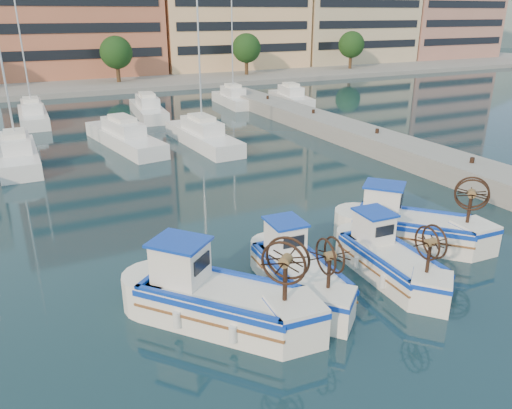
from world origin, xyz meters
name	(u,v)px	position (x,y,z in m)	size (l,w,h in m)	color
ground	(338,287)	(0.00, 0.00, 0.00)	(300.00, 300.00, 0.00)	#18323F
quay	(443,164)	(13.00, 8.00, 0.60)	(3.00, 60.00, 1.20)	gray
hill_east	(491,40)	(140.00, 110.00, 0.00)	(160.00, 160.00, 50.00)	slate
yacht_marina	(97,129)	(-3.37, 27.16, 0.53)	(40.31, 22.61, 11.50)	white
fishing_boat_a	(216,296)	(-4.56, -0.02, 0.88)	(4.76, 5.07, 3.20)	white
fishing_boat_b	(298,270)	(-1.37, 0.47, 0.76)	(2.04, 4.49, 2.77)	white
fishing_boat_c	(389,258)	(2.02, -0.15, 0.75)	(1.99, 4.42, 2.72)	white
fishing_boat_d	(410,224)	(4.62, 1.64, 0.85)	(4.65, 4.82, 3.08)	white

